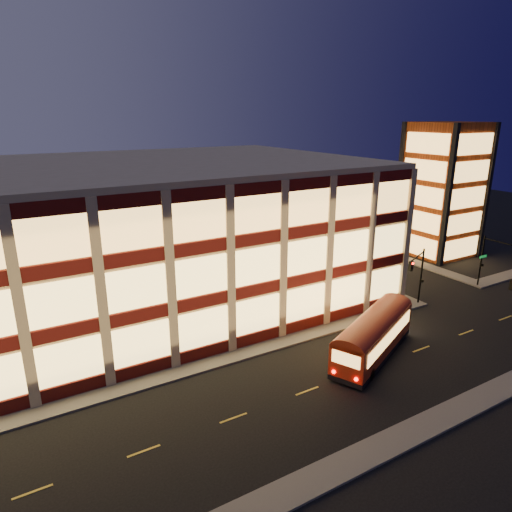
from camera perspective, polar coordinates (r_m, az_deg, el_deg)
ground at (r=36.94m, az=-4.49°, el=-13.76°), size 200.00×200.00×0.00m
sidewalk_office_south at (r=36.71m, az=-9.54°, el=-14.05°), size 54.00×2.00×0.15m
sidewalk_office_east at (r=61.45m, az=7.80°, el=-0.76°), size 2.00×30.00×0.15m
sidewalk_tower_south at (r=64.10m, az=29.06°, el=-2.10°), size 14.00×2.00×0.15m
sidewalk_tower_west at (r=68.58m, az=15.05°, el=0.72°), size 2.00×30.00×0.15m
sidewalk_near at (r=28.09m, az=8.63°, el=-25.45°), size 100.00×2.00×0.15m
office_building at (r=48.17m, az=-16.82°, el=2.44°), size 50.45×30.45×14.50m
stair_tower at (r=67.90m, az=22.26°, el=7.60°), size 8.60×8.60×18.00m
traffic_signal_far at (r=48.33m, az=19.58°, el=-1.67°), size 3.79×1.87×6.00m
traffic_signal_right at (r=56.78m, az=27.65°, el=0.08°), size 1.20×4.37×6.00m
trolley_bus at (r=38.66m, az=14.50°, el=-9.34°), size 11.04×7.03×3.69m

